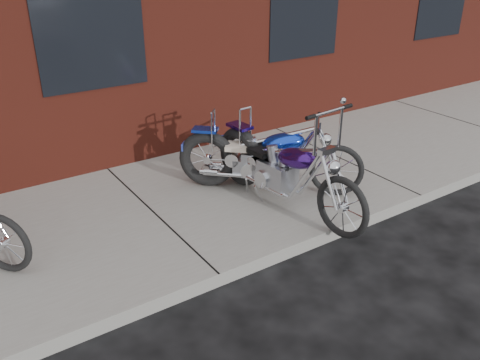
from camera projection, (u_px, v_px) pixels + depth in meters
ground at (220, 287)px, 4.97m from camera, size 120.00×120.00×0.00m
sidewalk at (153, 217)px, 6.06m from camera, size 22.00×3.00×0.15m
chopper_purple at (283, 172)px, 5.99m from camera, size 0.59×2.43×1.36m
chopper_blue at (266, 159)px, 6.38m from camera, size 1.78×1.70×1.02m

